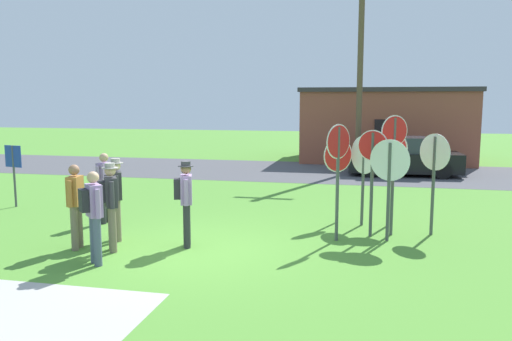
{
  "coord_description": "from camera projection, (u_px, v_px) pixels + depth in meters",
  "views": [
    {
      "loc": [
        3.33,
        -9.22,
        2.92
      ],
      "look_at": [
        0.78,
        2.34,
        1.3
      ],
      "focal_mm": 35.77,
      "sensor_mm": 36.0,
      "label": 1
    }
  ],
  "objects": [
    {
      "name": "building_background",
      "position": [
        385.0,
        124.0,
        25.29
      ],
      "size": [
        8.05,
        5.61,
        3.53
      ],
      "color": "brown",
      "rests_on": "ground"
    },
    {
      "name": "info_panel_leftmost",
      "position": [
        14.0,
        165.0,
        14.01
      ],
      "size": [
        0.59,
        0.15,
        1.71
      ],
      "color": "#4C4C51",
      "rests_on": "ground"
    },
    {
      "name": "stop_sign_rear_right",
      "position": [
        372.0,
        165.0,
        10.87
      ],
      "size": [
        0.64,
        0.22,
        2.31
      ],
      "color": "#474C4C",
      "rests_on": "ground"
    },
    {
      "name": "stop_sign_rear_left",
      "position": [
        338.0,
        162.0,
        10.51
      ],
      "size": [
        0.44,
        0.58,
        2.45
      ],
      "color": "#474C4C",
      "rests_on": "ground"
    },
    {
      "name": "stop_sign_far_back",
      "position": [
        434.0,
        166.0,
        11.01
      ],
      "size": [
        0.56,
        0.58,
        2.22
      ],
      "color": "#474C4C",
      "rests_on": "ground"
    },
    {
      "name": "utility_pole",
      "position": [
        360.0,
        58.0,
        20.81
      ],
      "size": [
        1.8,
        0.24,
        8.98
      ],
      "color": "brown",
      "rests_on": "ground"
    },
    {
      "name": "person_with_sunhat",
      "position": [
        105.0,
        184.0,
        12.18
      ],
      "size": [
        0.28,
        0.56,
        1.69
      ],
      "color": "#2D2D33",
      "rests_on": "ground"
    },
    {
      "name": "person_on_left",
      "position": [
        93.0,
        211.0,
        9.04
      ],
      "size": [
        0.48,
        0.48,
        1.69
      ],
      "color": "#4C5670",
      "rests_on": "ground"
    },
    {
      "name": "stop_sign_tallest",
      "position": [
        338.0,
        165.0,
        12.14
      ],
      "size": [
        0.64,
        0.53,
        2.05
      ],
      "color": "#474C4C",
      "rests_on": "ground"
    },
    {
      "name": "concrete_path",
      "position": [
        26.0,
        317.0,
        6.93
      ],
      "size": [
        3.2,
        2.4,
        0.01
      ],
      "primitive_type": "cube",
      "color": "#ADAAA3",
      "rests_on": "ground"
    },
    {
      "name": "stop_sign_leaning_right",
      "position": [
        364.0,
        164.0,
        11.88
      ],
      "size": [
        0.61,
        0.68,
        2.12
      ],
      "color": "#474C4C",
      "rests_on": "ground"
    },
    {
      "name": "person_in_dark_shirt",
      "position": [
        76.0,
        202.0,
        10.02
      ],
      "size": [
        0.27,
        0.56,
        1.69
      ],
      "color": "#7A6B56",
      "rests_on": "ground"
    },
    {
      "name": "stop_sign_leaning_left",
      "position": [
        389.0,
        172.0,
        10.52
      ],
      "size": [
        0.79,
        0.37,
        2.14
      ],
      "color": "#474C4C",
      "rests_on": "ground"
    },
    {
      "name": "person_in_blue",
      "position": [
        110.0,
        200.0,
        9.86
      ],
      "size": [
        0.46,
        0.49,
        1.74
      ],
      "color": "#7A6B56",
      "rests_on": "ground"
    },
    {
      "name": "ground_plane",
      "position": [
        192.0,
        250.0,
        10.02
      ],
      "size": [
        80.0,
        80.0,
        0.0
      ],
      "primitive_type": "plane",
      "color": "#518E33"
    },
    {
      "name": "street_asphalt",
      "position": [
        286.0,
        171.0,
        21.47
      ],
      "size": [
        60.0,
        6.4,
        0.01
      ],
      "primitive_type": "cube",
      "color": "#4C4C51",
      "rests_on": "ground"
    },
    {
      "name": "parked_car_on_street",
      "position": [
        402.0,
        158.0,
        20.16
      ],
      "size": [
        4.39,
        2.19,
        1.51
      ],
      "color": "black",
      "rests_on": "ground"
    },
    {
      "name": "person_near_signs",
      "position": [
        115.0,
        193.0,
        10.64
      ],
      "size": [
        0.46,
        0.51,
        1.74
      ],
      "color": "#7A6B56",
      "rests_on": "ground"
    },
    {
      "name": "stop_sign_nearest",
      "position": [
        394.0,
        156.0,
        10.95
      ],
      "size": [
        0.56,
        0.39,
        2.62
      ],
      "color": "#474C4C",
      "rests_on": "ground"
    },
    {
      "name": "stop_sign_center_cluster",
      "position": [
        390.0,
        161.0,
        11.77
      ],
      "size": [
        0.76,
        0.22,
        2.24
      ],
      "color": "#474C4C",
      "rests_on": "ground"
    },
    {
      "name": "person_in_teal",
      "position": [
        185.0,
        197.0,
        10.16
      ],
      "size": [
        0.43,
        0.54,
        1.74
      ],
      "color": "#2D2D33",
      "rests_on": "ground"
    }
  ]
}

